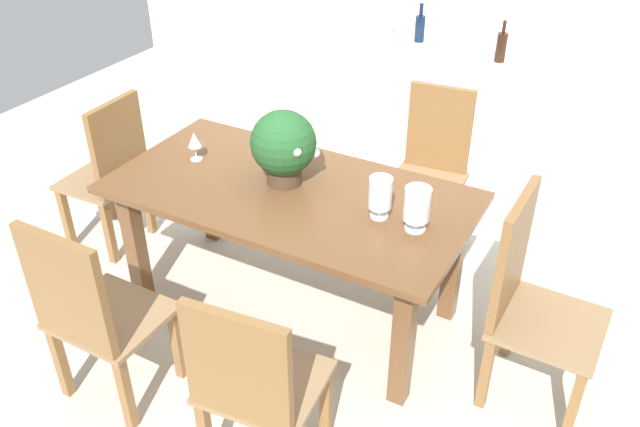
{
  "coord_description": "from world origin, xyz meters",
  "views": [
    {
      "loc": [
        1.49,
        -2.47,
        2.42
      ],
      "look_at": [
        0.08,
        0.11,
        0.52
      ],
      "focal_mm": 37.44,
      "sensor_mm": 36.0,
      "label": 1
    }
  ],
  "objects_px": {
    "wine_glass": "(194,141)",
    "crystal_vase_left": "(417,205)",
    "kitchen_counter": "(468,121)",
    "chair_foot_end": "(528,295)",
    "chair_near_left": "(91,311)",
    "dining_table": "(290,209)",
    "wine_bottle_clear": "(420,28)",
    "chair_near_right": "(252,383)",
    "wine_bottle_dark": "(388,21)",
    "chair_far_right": "(432,163)",
    "crystal_vase_center_near": "(380,194)",
    "wine_bottle_tall": "(501,47)",
    "flower_centerpiece": "(284,145)",
    "chair_head_end": "(111,169)"
  },
  "relations": [
    {
      "from": "kitchen_counter",
      "to": "crystal_vase_left",
      "type": "bearing_deg",
      "value": -80.46
    },
    {
      "from": "chair_foot_end",
      "to": "chair_near_right",
      "type": "bearing_deg",
      "value": 142.26
    },
    {
      "from": "chair_far_right",
      "to": "crystal_vase_center_near",
      "type": "xyz_separation_m",
      "value": [
        0.09,
        -0.99,
        0.34
      ]
    },
    {
      "from": "chair_far_right",
      "to": "wine_bottle_clear",
      "type": "relative_size",
      "value": 3.83
    },
    {
      "from": "flower_centerpiece",
      "to": "crystal_vase_left",
      "type": "bearing_deg",
      "value": -6.26
    },
    {
      "from": "chair_far_right",
      "to": "wine_bottle_dark",
      "type": "xyz_separation_m",
      "value": [
        -0.65,
        0.76,
        0.55
      ]
    },
    {
      "from": "dining_table",
      "to": "wine_bottle_tall",
      "type": "distance_m",
      "value": 1.78
    },
    {
      "from": "wine_bottle_dark",
      "to": "crystal_vase_center_near",
      "type": "bearing_deg",
      "value": -66.93
    },
    {
      "from": "wine_bottle_tall",
      "to": "wine_bottle_clear",
      "type": "bearing_deg",
      "value": 168.37
    },
    {
      "from": "wine_glass",
      "to": "chair_foot_end",
      "type": "bearing_deg",
      "value": -0.97
    },
    {
      "from": "wine_glass",
      "to": "kitchen_counter",
      "type": "xyz_separation_m",
      "value": [
        0.97,
        1.7,
        -0.37
      ]
    },
    {
      "from": "chair_near_left",
      "to": "wine_bottle_dark",
      "type": "height_order",
      "value": "wine_bottle_dark"
    },
    {
      "from": "crystal_vase_center_near",
      "to": "chair_far_right",
      "type": "bearing_deg",
      "value": 95.34
    },
    {
      "from": "chair_foot_end",
      "to": "chair_near_left",
      "type": "height_order",
      "value": "chair_foot_end"
    },
    {
      "from": "chair_foot_end",
      "to": "wine_glass",
      "type": "relative_size",
      "value": 6.49
    },
    {
      "from": "dining_table",
      "to": "wine_glass",
      "type": "bearing_deg",
      "value": 176.85
    },
    {
      "from": "dining_table",
      "to": "chair_foot_end",
      "type": "bearing_deg",
      "value": 0.11
    },
    {
      "from": "chair_head_end",
      "to": "wine_bottle_clear",
      "type": "bearing_deg",
      "value": 144.36
    },
    {
      "from": "dining_table",
      "to": "kitchen_counter",
      "type": "distance_m",
      "value": 1.78
    },
    {
      "from": "wine_glass",
      "to": "wine_bottle_tall",
      "type": "height_order",
      "value": "wine_bottle_tall"
    },
    {
      "from": "chair_near_right",
      "to": "wine_bottle_tall",
      "type": "height_order",
      "value": "wine_bottle_tall"
    },
    {
      "from": "crystal_vase_left",
      "to": "chair_near_left",
      "type": "bearing_deg",
      "value": -138.41
    },
    {
      "from": "chair_near_right",
      "to": "wine_bottle_clear",
      "type": "height_order",
      "value": "wine_bottle_clear"
    },
    {
      "from": "chair_near_left",
      "to": "crystal_vase_left",
      "type": "xyz_separation_m",
      "value": [
        1.08,
        0.96,
        0.33
      ]
    },
    {
      "from": "crystal_vase_left",
      "to": "kitchen_counter",
      "type": "relative_size",
      "value": 0.11
    },
    {
      "from": "dining_table",
      "to": "wine_bottle_dark",
      "type": "height_order",
      "value": "wine_bottle_dark"
    },
    {
      "from": "flower_centerpiece",
      "to": "wine_glass",
      "type": "height_order",
      "value": "flower_centerpiece"
    },
    {
      "from": "crystal_vase_left",
      "to": "wine_bottle_clear",
      "type": "xyz_separation_m",
      "value": [
        -0.71,
        1.79,
        0.19
      ]
    },
    {
      "from": "chair_near_left",
      "to": "crystal_vase_center_near",
      "type": "height_order",
      "value": "chair_near_left"
    },
    {
      "from": "wine_glass",
      "to": "crystal_vase_left",
      "type": "bearing_deg",
      "value": -2.65
    },
    {
      "from": "chair_near_left",
      "to": "kitchen_counter",
      "type": "relative_size",
      "value": 0.52
    },
    {
      "from": "chair_near_left",
      "to": "crystal_vase_left",
      "type": "height_order",
      "value": "chair_near_left"
    },
    {
      "from": "kitchen_counter",
      "to": "wine_bottle_dark",
      "type": "xyz_separation_m",
      "value": [
        -0.63,
        0.01,
        0.6
      ]
    },
    {
      "from": "dining_table",
      "to": "crystal_vase_center_near",
      "type": "height_order",
      "value": "crystal_vase_center_near"
    },
    {
      "from": "kitchen_counter",
      "to": "wine_bottle_dark",
      "type": "height_order",
      "value": "wine_bottle_dark"
    },
    {
      "from": "chair_head_end",
      "to": "chair_near_right",
      "type": "relative_size",
      "value": 1.04
    },
    {
      "from": "wine_bottle_clear",
      "to": "dining_table",
      "type": "bearing_deg",
      "value": -88.82
    },
    {
      "from": "chair_head_end",
      "to": "chair_near_right",
      "type": "height_order",
      "value": "chair_head_end"
    },
    {
      "from": "chair_near_left",
      "to": "flower_centerpiece",
      "type": "relative_size",
      "value": 2.56
    },
    {
      "from": "crystal_vase_left",
      "to": "wine_bottle_tall",
      "type": "relative_size",
      "value": 0.83
    },
    {
      "from": "crystal_vase_left",
      "to": "wine_glass",
      "type": "bearing_deg",
      "value": 177.35
    },
    {
      "from": "chair_far_right",
      "to": "wine_glass",
      "type": "distance_m",
      "value": 1.41
    },
    {
      "from": "chair_head_end",
      "to": "chair_foot_end",
      "type": "bearing_deg",
      "value": 88.3
    },
    {
      "from": "chair_head_end",
      "to": "wine_bottle_tall",
      "type": "distance_m",
      "value": 2.47
    },
    {
      "from": "flower_centerpiece",
      "to": "kitchen_counter",
      "type": "distance_m",
      "value": 1.8
    },
    {
      "from": "wine_bottle_clear",
      "to": "chair_near_right",
      "type": "bearing_deg",
      "value": -80.67
    },
    {
      "from": "crystal_vase_left",
      "to": "wine_bottle_clear",
      "type": "distance_m",
      "value": 1.93
    },
    {
      "from": "dining_table",
      "to": "kitchen_counter",
      "type": "bearing_deg",
      "value": 77.75
    },
    {
      "from": "chair_near_left",
      "to": "wine_bottle_clear",
      "type": "xyz_separation_m",
      "value": [
        0.37,
        2.74,
        0.52
      ]
    },
    {
      "from": "chair_near_right",
      "to": "wine_glass",
      "type": "distance_m",
      "value": 1.47
    }
  ]
}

